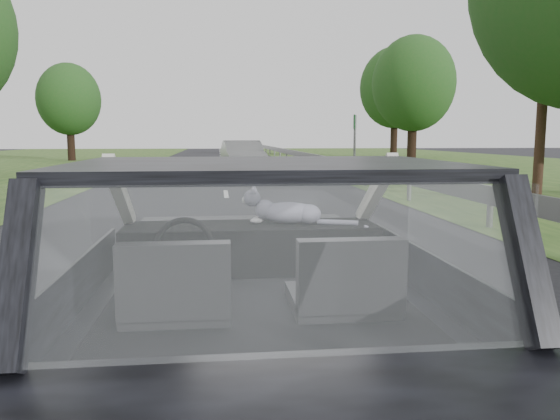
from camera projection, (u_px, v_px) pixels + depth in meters
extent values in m
cube|color=black|center=(258.00, 295.00, 2.88)|extent=(1.80, 4.00, 1.45)
cube|color=black|center=(251.00, 248.00, 3.47)|extent=(1.58, 0.45, 0.30)
cube|color=black|center=(176.00, 283.00, 2.52)|extent=(0.50, 0.72, 0.42)
cube|color=black|center=(345.00, 278.00, 2.61)|extent=(0.50, 0.72, 0.42)
torus|color=black|center=(184.00, 248.00, 3.13)|extent=(0.36, 0.36, 0.04)
ellipsoid|color=gray|center=(289.00, 211.00, 3.49)|extent=(0.56, 0.29, 0.24)
cube|color=gray|center=(405.00, 177.00, 13.22)|extent=(0.05, 90.00, 0.32)
imported|color=#A4A5A6|center=(243.00, 158.00, 22.31)|extent=(2.04, 4.40, 1.40)
cube|color=#1D5A2B|center=(355.00, 145.00, 22.43)|extent=(0.40, 0.95, 2.44)
cylinder|color=black|center=(546.00, 41.00, 14.22)|extent=(0.28, 0.28, 8.05)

